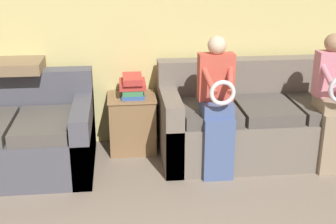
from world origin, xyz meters
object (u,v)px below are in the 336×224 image
object	(u,v)px
child_left_seated	(217,102)
child_right_seated	(332,97)
couch_side	(19,137)
couch_main	(261,122)
book_stack	(132,86)
side_shelf	(132,122)
throw_pillow	(17,65)

from	to	relation	value
child_left_seated	child_right_seated	world-z (taller)	child_left_seated
couch_side	child_right_seated	distance (m)	2.80
couch_main	book_stack	world-z (taller)	couch_main
side_shelf	child_left_seated	bearing A→B (deg)	-39.70
child_right_seated	throw_pillow	world-z (taller)	child_right_seated
side_shelf	child_right_seated	bearing A→B (deg)	-18.92
couch_main	couch_side	size ratio (longest dim) A/B	1.45
couch_side	book_stack	size ratio (longest dim) A/B	4.08
couch_main	child_left_seated	size ratio (longest dim) A/B	1.58
couch_side	throw_pillow	bearing A→B (deg)	92.38
couch_side	throw_pillow	xyz separation A→B (m)	(-0.01, 0.35, 0.58)
couch_main	side_shelf	size ratio (longest dim) A/B	3.46
couch_main	side_shelf	xyz separation A→B (m)	(-1.22, 0.24, -0.04)
couch_main	throw_pillow	distance (m)	2.35
side_shelf	book_stack	size ratio (longest dim) A/B	1.71
couch_main	throw_pillow	world-z (taller)	throw_pillow
child_right_seated	couch_main	bearing A→B (deg)	145.16
child_right_seated	book_stack	bearing A→B (deg)	161.08
throw_pillow	book_stack	bearing A→B (deg)	-3.44
child_right_seated	book_stack	distance (m)	1.82
couch_side	side_shelf	distance (m)	1.07
book_stack	child_right_seated	bearing A→B (deg)	-18.92
couch_side	child_right_seated	size ratio (longest dim) A/B	1.09
couch_main	throw_pillow	xyz separation A→B (m)	(-2.27, 0.30, 0.55)
couch_main	throw_pillow	bearing A→B (deg)	172.51
child_left_seated	couch_side	bearing A→B (deg)	170.27
couch_main	book_stack	distance (m)	1.28
couch_side	child_left_seated	world-z (taller)	child_left_seated
child_right_seated	book_stack	world-z (taller)	child_right_seated
couch_main	child_left_seated	distance (m)	0.71
book_stack	child_left_seated	bearing A→B (deg)	-39.95
child_left_seated	child_right_seated	xyz separation A→B (m)	(1.02, -0.00, 0.01)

